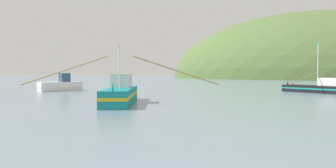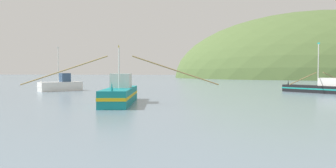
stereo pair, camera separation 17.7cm
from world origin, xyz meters
The scene contains 4 objects.
hill_far_center centered at (45.94, 165.75, 0.00)m, with size 139.58×111.67×64.12m, color #516B38.
fishing_boat_white centered at (-16.95, 39.35, 0.88)m, with size 5.67×6.44×6.83m.
fishing_boat_teal centered at (-0.75, 23.14, 0.93)m, with size 18.12×10.85×5.39m.
fishing_boat_black centered at (21.25, 42.91, 0.71)m, with size 9.46×10.37×7.08m.
Camera 1 is at (10.18, -5.02, 2.98)m, focal length 33.99 mm.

